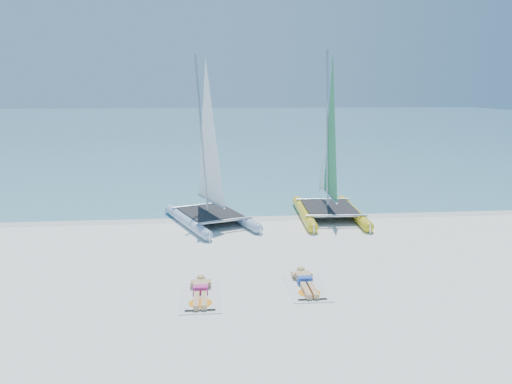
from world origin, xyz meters
The scene contains 9 objects.
ground centered at (0.00, 0.00, 0.00)m, with size 140.00×140.00×0.00m, color white.
sea centered at (0.00, 63.00, 0.01)m, with size 140.00×115.00×0.01m, color #68A9AE.
wet_sand_strip centered at (0.00, 5.50, 0.00)m, with size 140.00×1.40×0.01m, color silver.
catamaran_blue centered at (-2.42, 4.81, 1.92)m, with size 3.82×5.22×6.44m.
catamaran_yellow centered at (2.29, 5.60, 2.11)m, with size 2.57×5.32×6.71m.
towel_a centered at (-2.66, -2.19, 0.01)m, with size 1.00×1.85×0.02m, color white.
sunbather_a centered at (-2.66, -2.00, 0.12)m, with size 0.37×1.73×0.26m.
towel_b centered at (0.01, -1.84, 0.01)m, with size 1.00×1.85×0.02m, color white.
sunbather_b centered at (0.01, -1.65, 0.12)m, with size 0.37×1.73×0.26m.
Camera 1 is at (-2.40, -13.56, 4.96)m, focal length 35.00 mm.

